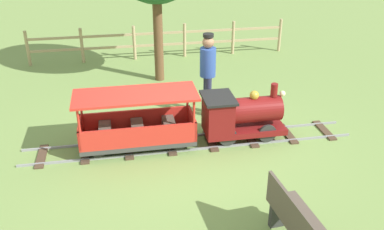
{
  "coord_description": "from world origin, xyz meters",
  "views": [
    {
      "loc": [
        6.34,
        -0.98,
        3.77
      ],
      "look_at": [
        0.0,
        0.18,
        0.55
      ],
      "focal_mm": 40.03,
      "sensor_mm": 36.0,
      "label": 1
    }
  ],
  "objects": [
    {
      "name": "ground_plane",
      "position": [
        0.0,
        0.0,
        0.0
      ],
      "size": [
        60.0,
        60.0,
        0.0
      ],
      "primitive_type": "plane",
      "color": "#75934C"
    },
    {
      "name": "track",
      "position": [
        0.0,
        0.15,
        0.02
      ],
      "size": [
        0.72,
        5.7,
        0.04
      ],
      "color": "gray",
      "rests_on": "ground_plane"
    },
    {
      "name": "locomotive",
      "position": [
        0.0,
        1.01,
        0.48
      ],
      "size": [
        0.68,
        1.45,
        0.97
      ],
      "color": "maroon",
      "rests_on": "ground_plane"
    },
    {
      "name": "passenger_car",
      "position": [
        0.0,
        -0.75,
        0.42
      ],
      "size": [
        0.78,
        2.0,
        0.97
      ],
      "color": "#3F3F3F",
      "rests_on": "ground_plane"
    },
    {
      "name": "conductor_person",
      "position": [
        -1.09,
        0.68,
        0.96
      ],
      "size": [
        0.3,
        0.3,
        1.62
      ],
      "color": "#282D47",
      "rests_on": "ground_plane"
    },
    {
      "name": "park_bench",
      "position": [
        2.84,
        0.93,
        0.42
      ],
      "size": [
        1.33,
        0.51,
        0.82
      ],
      "color": "brown",
      "rests_on": "ground_plane"
    },
    {
      "name": "fence_section",
      "position": [
        -4.64,
        0.15,
        0.48
      ],
      "size": [
        0.08,
        6.78,
        0.9
      ],
      "color": "tan",
      "rests_on": "ground_plane"
    }
  ]
}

